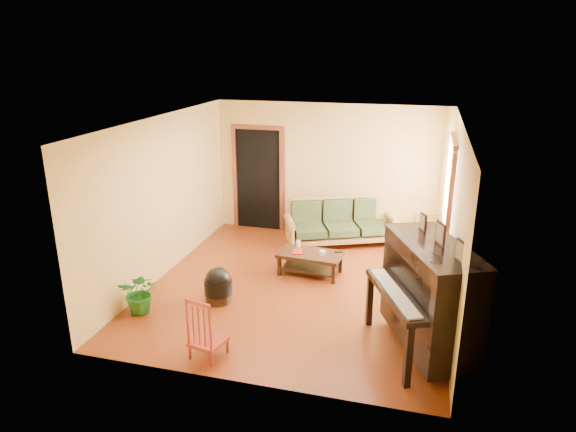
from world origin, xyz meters
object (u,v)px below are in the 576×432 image
(ceramic_crock, at_px, (427,239))
(potted_plant, at_px, (141,292))
(piano, at_px, (430,298))
(red_chair, at_px, (207,326))
(sofa, at_px, (340,223))
(armchair, at_px, (426,261))
(footstool, at_px, (218,289))
(coffee_table, at_px, (310,263))

(ceramic_crock, bearing_deg, potted_plant, -136.90)
(piano, height_order, red_chair, piano)
(sofa, xyz_separation_m, armchair, (1.60, -1.31, -0.06))
(sofa, relative_size, footstool, 4.83)
(footstool, relative_size, red_chair, 0.51)
(potted_plant, bearing_deg, footstool, 31.73)
(red_chair, height_order, ceramic_crock, red_chair)
(piano, distance_m, ceramic_crock, 3.62)
(red_chair, bearing_deg, piano, 30.97)
(potted_plant, bearing_deg, red_chair, -29.33)
(footstool, distance_m, potted_plant, 1.11)
(armchair, distance_m, potted_plant, 4.39)
(coffee_table, xyz_separation_m, ceramic_crock, (1.87, 1.79, -0.05))
(sofa, distance_m, red_chair, 4.20)
(sofa, bearing_deg, potted_plant, -148.35)
(piano, height_order, ceramic_crock, piano)
(coffee_table, height_order, potted_plant, potted_plant)
(sofa, height_order, red_chair, sofa)
(red_chair, xyz_separation_m, potted_plant, (-1.36, 0.77, -0.10))
(piano, relative_size, potted_plant, 2.60)
(ceramic_crock, bearing_deg, piano, -89.65)
(footstool, height_order, red_chair, red_chair)
(sofa, height_order, ceramic_crock, sofa)
(footstool, relative_size, potted_plant, 0.68)
(armchair, distance_m, ceramic_crock, 1.65)
(ceramic_crock, xyz_separation_m, potted_plant, (-3.91, -3.66, 0.17))
(piano, relative_size, red_chair, 1.95)
(ceramic_crock, height_order, potted_plant, potted_plant)
(piano, xyz_separation_m, ceramic_crock, (-0.02, 3.57, -0.57))
(coffee_table, bearing_deg, red_chair, -104.40)
(armchair, xyz_separation_m, ceramic_crock, (0.02, 1.64, -0.23))
(coffee_table, xyz_separation_m, footstool, (-1.10, -1.29, 0.01))
(piano, bearing_deg, potted_plant, 156.88)
(red_chair, bearing_deg, potted_plant, 163.20)
(coffee_table, distance_m, ceramic_crock, 2.59)
(armchair, bearing_deg, red_chair, -121.16)
(sofa, relative_size, coffee_table, 1.95)
(coffee_table, distance_m, red_chair, 2.73)
(piano, relative_size, ceramic_crock, 5.81)
(footstool, distance_m, red_chair, 1.43)
(coffee_table, xyz_separation_m, red_chair, (-0.68, -2.64, 0.22))
(piano, bearing_deg, armchair, 66.73)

